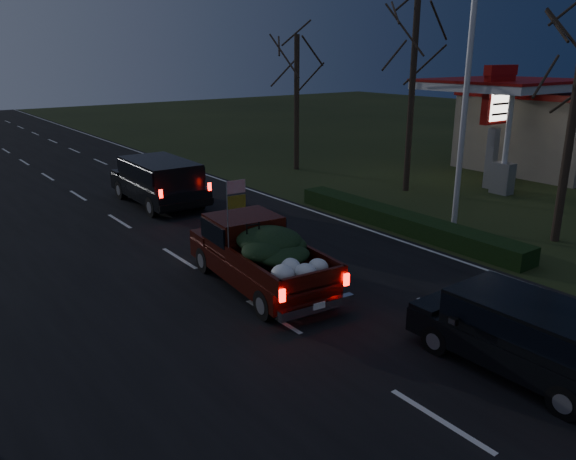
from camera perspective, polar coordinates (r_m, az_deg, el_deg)
ground at (r=13.66m, az=-1.55°, el=-8.83°), size 120.00×120.00×0.00m
road_asphalt at (r=13.65m, az=-1.55°, el=-8.79°), size 14.00×120.00×0.02m
hedge_row at (r=20.56m, az=11.46°, el=0.89°), size 1.00×10.00×0.60m
light_pole at (r=20.45m, az=17.82°, el=15.09°), size 0.50×0.90×9.16m
gas_price_pylon at (r=27.59m, az=20.48°, el=11.68°), size 2.00×0.41×5.57m
gas_station_building at (r=35.16m, az=26.07°, el=9.13°), size 10.00×7.00×4.00m
gas_canopy at (r=29.77m, az=21.13°, el=13.09°), size 7.10×6.10×4.88m
bare_tree_mid at (r=25.91m, az=12.76°, el=17.75°), size 3.60×3.60×8.50m
bare_tree_far at (r=30.35m, az=0.90°, el=15.94°), size 3.60×3.60×7.00m
pickup_truck at (r=15.05m, az=-2.93°, el=-2.14°), size 2.42×5.28×2.69m
lead_suv at (r=23.85m, az=-12.95°, el=5.22°), size 2.37×5.42×1.54m
rear_suv at (r=12.00m, az=23.17°, el=-9.33°), size 2.01×4.29×1.23m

